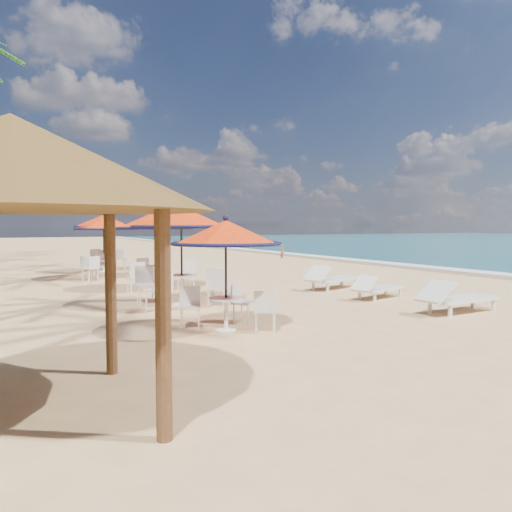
{
  "coord_description": "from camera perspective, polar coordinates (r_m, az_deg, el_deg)",
  "views": [
    {
      "loc": [
        -9.11,
        -8.72,
        2.04
      ],
      "look_at": [
        -2.88,
        3.25,
        1.2
      ],
      "focal_mm": 35.0,
      "sensor_mm": 36.0,
      "label": 1
    }
  ],
  "objects": [
    {
      "name": "palapa",
      "position": [
        5.72,
        -26.16,
        9.42
      ],
      "size": [
        4.15,
        4.15,
        3.17
      ],
      "color": "brown",
      "rests_on": "ground"
    },
    {
      "name": "ground",
      "position": [
        12.78,
        18.58,
        -5.81
      ],
      "size": [
        160.0,
        160.0,
        0.0
      ],
      "primitive_type": "plane",
      "color": "tan",
      "rests_on": "ground"
    },
    {
      "name": "station_0",
      "position": [
        9.56,
        -3.33,
        1.1
      ],
      "size": [
        2.14,
        2.14,
        2.23
      ],
      "color": "black",
      "rests_on": "ground"
    },
    {
      "name": "station_2",
      "position": [
        16.1,
        -11.43,
        2.91
      ],
      "size": [
        2.46,
        2.46,
        2.57
      ],
      "color": "black",
      "rests_on": "ground"
    },
    {
      "name": "station_1",
      "position": [
        12.74,
        -8.66,
        3.02
      ],
      "size": [
        2.53,
        2.53,
        2.64
      ],
      "color": "black",
      "rests_on": "ground"
    },
    {
      "name": "foam_strip",
      "position": [
        26.34,
        16.94,
        -1.04
      ],
      "size": [
        1.2,
        140.0,
        0.04
      ],
      "primitive_type": "cube",
      "color": "white",
      "rests_on": "ground"
    },
    {
      "name": "lounger_far",
      "position": [
        16.01,
        8.53,
        -2.48
      ],
      "size": [
        2.29,
        1.33,
        0.78
      ],
      "rotation": [
        0.0,
        0.0,
        0.32
      ],
      "color": "silver",
      "rests_on": "ground"
    },
    {
      "name": "wetsand_band",
      "position": [
        25.72,
        15.51,
        -1.12
      ],
      "size": [
        1.4,
        140.0,
        0.02
      ],
      "primitive_type": "cube",
      "color": "olive",
      "rests_on": "ground"
    },
    {
      "name": "lounger_mid",
      "position": [
        14.22,
        13.61,
        -3.5
      ],
      "size": [
        1.97,
        1.11,
        0.68
      ],
      "rotation": [
        0.0,
        0.0,
        0.29
      ],
      "color": "silver",
      "rests_on": "ground"
    },
    {
      "name": "station_3",
      "position": [
        19.75,
        -16.96,
        2.78
      ],
      "size": [
        2.39,
        2.45,
        2.49
      ],
      "color": "black",
      "rests_on": "ground"
    },
    {
      "name": "person",
      "position": [
        30.04,
        3.0,
        0.55
      ],
      "size": [
        0.24,
        0.35,
        0.93
      ],
      "primitive_type": "imported",
      "rotation": [
        0.0,
        0.0,
        1.52
      ],
      "color": "brown",
      "rests_on": "ground"
    },
    {
      "name": "station_4",
      "position": [
        22.91,
        -16.97,
        3.05
      ],
      "size": [
        2.49,
        2.52,
        2.6
      ],
      "color": "black",
      "rests_on": "ground"
    },
    {
      "name": "lounger_near",
      "position": [
        12.46,
        21.88,
        -4.41
      ],
      "size": [
        2.23,
        0.8,
        0.79
      ],
      "rotation": [
        0.0,
        0.0,
        0.05
      ],
      "color": "silver",
      "rests_on": "ground"
    }
  ]
}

